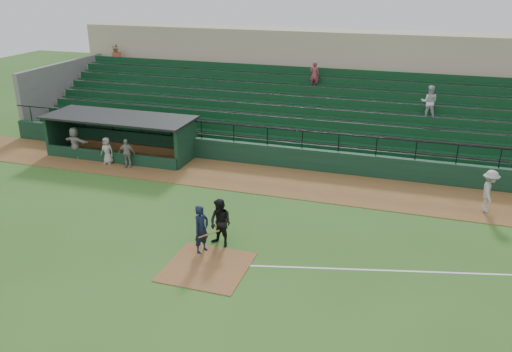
% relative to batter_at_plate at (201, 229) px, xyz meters
% --- Properties ---
extents(ground, '(90.00, 90.00, 0.00)m').
position_rel_batter_at_plate_xyz_m(ground, '(0.61, -0.00, -0.99)').
color(ground, '#2D591C').
rests_on(ground, ground).
extents(warning_track, '(40.00, 4.00, 0.03)m').
position_rel_batter_at_plate_xyz_m(warning_track, '(0.61, 8.00, -0.97)').
color(warning_track, brown).
rests_on(warning_track, ground).
extents(home_plate_dirt, '(3.00, 3.00, 0.03)m').
position_rel_batter_at_plate_xyz_m(home_plate_dirt, '(0.61, -1.00, -0.97)').
color(home_plate_dirt, brown).
rests_on(home_plate_dirt, ground).
extents(foul_line, '(17.49, 4.44, 0.01)m').
position_rel_batter_at_plate_xyz_m(foul_line, '(8.61, 1.20, -0.98)').
color(foul_line, white).
rests_on(foul_line, ground).
extents(stadium_structure, '(38.00, 13.08, 6.40)m').
position_rel_batter_at_plate_xyz_m(stadium_structure, '(0.62, 16.46, 1.32)').
color(stadium_structure, '#10311E').
rests_on(stadium_structure, ground).
extents(dugout, '(8.90, 3.20, 2.42)m').
position_rel_batter_at_plate_xyz_m(dugout, '(-9.14, 9.56, 0.35)').
color(dugout, '#10311E').
rests_on(dugout, ground).
extents(batter_at_plate, '(1.14, 0.84, 1.97)m').
position_rel_batter_at_plate_xyz_m(batter_at_plate, '(0.00, 0.00, 0.00)').
color(batter_at_plate, black).
rests_on(batter_at_plate, ground).
extents(umpire, '(1.15, 1.01, 1.99)m').
position_rel_batter_at_plate_xyz_m(umpire, '(0.51, 0.72, 0.01)').
color(umpire, black).
rests_on(umpire, ground).
extents(runner, '(0.78, 1.31, 1.99)m').
position_rel_batter_at_plate_xyz_m(runner, '(10.96, 7.35, 0.04)').
color(runner, '#A8A29D').
rests_on(runner, warning_track).
extents(dugout_player_a, '(1.02, 0.56, 1.65)m').
position_rel_batter_at_plate_xyz_m(dugout_player_a, '(-7.75, 7.40, -0.13)').
color(dugout_player_a, gray).
rests_on(dugout_player_a, warning_track).
extents(dugout_player_b, '(0.77, 0.51, 1.56)m').
position_rel_batter_at_plate_xyz_m(dugout_player_b, '(-9.11, 7.56, -0.18)').
color(dugout_player_b, '#A19D97').
rests_on(dugout_player_b, warning_track).
extents(dugout_player_c, '(1.79, 0.80, 1.87)m').
position_rel_batter_at_plate_xyz_m(dugout_player_c, '(-11.45, 7.87, -0.02)').
color(dugout_player_c, '#A6A09B').
rests_on(dugout_player_c, warning_track).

